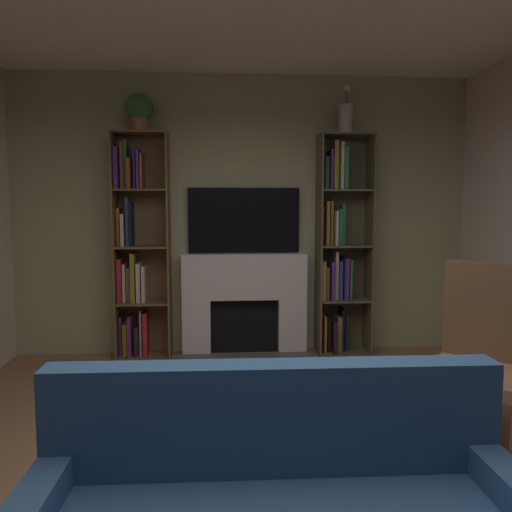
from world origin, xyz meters
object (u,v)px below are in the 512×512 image
vase_with_flowers (346,117)px  armchair (482,357)px  fireplace (244,301)px  coffee_table (262,434)px  bookshelf_right (338,249)px  potted_plant (139,110)px  tv (244,220)px  bookshelf_left (137,252)px

vase_with_flowers → armchair: (0.40, -2.09, -1.87)m
fireplace → coffee_table: bearing=-91.1°
fireplace → vase_with_flowers: bearing=-2.3°
bookshelf_right → potted_plant: (-2.01, -0.02, 1.39)m
fireplace → coffee_table: size_ratio=1.59×
armchair → tv: bearing=123.1°
potted_plant → vase_with_flowers: 2.07m
fireplace → armchair: bearing=-56.0°
bookshelf_left → coffee_table: bearing=-68.7°
fireplace → vase_with_flowers: vase_with_flowers is taller
armchair → coffee_table: armchair is taller
bookshelf_right → potted_plant: potted_plant is taller
bookshelf_left → potted_plant: 1.41m
bookshelf_left → coffee_table: bookshelf_left is taller
bookshelf_right → potted_plant: size_ratio=6.08×
vase_with_flowers → bookshelf_right: bearing=156.8°
bookshelf_left → bookshelf_right: 2.07m
armchair → bookshelf_left: bearing=140.1°
bookshelf_right → bookshelf_left: bearing=179.8°
fireplace → bookshelf_right: 1.12m
bookshelf_right → potted_plant: 2.45m
vase_with_flowers → bookshelf_left: bearing=179.1°
bookshelf_right → armchair: bookshelf_right is taller
bookshelf_left → vase_with_flowers: (2.13, -0.03, 1.36)m
fireplace → bookshelf_right: (0.98, -0.02, 0.54)m
fireplace → potted_plant: potted_plant is taller
potted_plant → fireplace: bearing=2.3°
tv → armchair: (1.44, -2.21, -0.82)m
bookshelf_left → vase_with_flowers: vase_with_flowers is taller
bookshelf_right → armchair: size_ratio=1.94×
bookshelf_left → vase_with_flowers: size_ratio=4.60×
potted_plant → coffee_table: (0.98, -2.63, -2.14)m
tv → armchair: size_ratio=0.98×
armchair → coffee_table: 1.60m
fireplace → armchair: (1.44, -2.13, 0.02)m
bookshelf_left → bookshelf_right: same height
potted_plant → armchair: (2.47, -2.09, -1.92)m
tv → potted_plant: potted_plant is taller
bookshelf_right → vase_with_flowers: 1.35m
tv → vase_with_flowers: (1.04, -0.12, 1.05)m
tv → bookshelf_right: bearing=-5.6°
bookshelf_right → armchair: 2.23m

